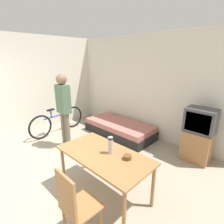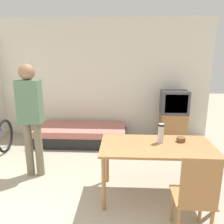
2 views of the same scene
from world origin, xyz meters
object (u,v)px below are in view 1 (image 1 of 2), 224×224
Objects in this scene: dining_table at (104,158)px; wooden_chair at (74,204)px; daybed at (119,128)px; bicycle at (58,121)px; person_standing at (64,106)px; mate_bowl at (127,157)px; thermos_flask at (110,145)px; tv at (198,135)px.

dining_table is 1.51× the size of wooden_chair.
wooden_chair is at bearing -57.95° from daybed.
dining_table is 0.80m from wooden_chair.
bicycle reaches higher than dining_table.
person_standing reaches higher than mate_bowl.
person_standing reaches higher than thermos_flask.
bicycle is 6.67× the size of thermos_flask.
tv is at bearing 81.97° from wooden_chair.
dining_table reaches higher than daybed.
mate_bowl is at bearing 86.17° from wooden_chair.
tv reaches higher than mate_bowl.
mate_bowl is (3.06, -0.61, 0.43)m from bicycle.
tv is at bearing 20.92° from bicycle.
daybed is 1.35× the size of dining_table.
tv reaches higher than thermos_flask.
dining_table is at bearing -158.61° from mate_bowl.
thermos_flask reaches higher than bicycle.
tv is at bearing 80.09° from mate_bowl.
thermos_flask reaches higher than dining_table.
wooden_chair is 2.48m from person_standing.
mate_bowl is (0.34, 0.13, 0.11)m from dining_table.
tv is 1.19× the size of wooden_chair.
mate_bowl is (1.69, -1.73, 0.59)m from daybed.
mate_bowl is (2.17, -0.33, -0.26)m from person_standing.
dining_table is at bearing -15.32° from bicycle.
mate_bowl is at bearing 10.61° from thermos_flask.
dining_table is at bearing -125.19° from thermos_flask.
dining_table is at bearing -14.04° from person_standing.
person_standing reaches higher than dining_table.
bicycle is 3.15m from mate_bowl.
wooden_chair is 0.92m from thermos_flask.
tv is at bearing 72.60° from thermos_flask.
thermos_flask is (1.89, -0.38, -0.15)m from person_standing.
bicycle is 2.91m from thermos_flask.
daybed is at bearing 134.19° from mate_bowl.
wooden_chair is (1.63, -2.60, 0.35)m from daybed.
dining_table is 1.93m from person_standing.
daybed is 1.12× the size of person_standing.
person_standing is 6.71× the size of thermos_flask.
wooden_chair reaches higher than mate_bowl.
wooden_chair is 0.90m from mate_bowl.
daybed is at bearing 70.84° from person_standing.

